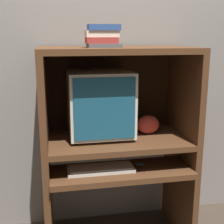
# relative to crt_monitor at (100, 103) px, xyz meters

# --- Properties ---
(wall_back) EXTENTS (6.00, 0.06, 2.60)m
(wall_back) POSITION_rel_crt_monitor_xyz_m (0.10, 0.30, 0.30)
(wall_back) COLOR gray
(wall_back) RESTS_ON ground_plane
(desk_base) EXTENTS (0.97, 0.59, 0.61)m
(desk_base) POSITION_rel_crt_monitor_xyz_m (0.10, -0.08, -0.62)
(desk_base) COLOR #4C2D19
(desk_base) RESTS_ON ground_plane
(desk_monitor_shelf) EXTENTS (0.97, 0.56, 0.17)m
(desk_monitor_shelf) POSITION_rel_crt_monitor_xyz_m (0.10, -0.04, -0.26)
(desk_monitor_shelf) COLOR #4C2D19
(desk_monitor_shelf) RESTS_ON desk_base
(hutch_upper) EXTENTS (0.97, 0.56, 0.59)m
(hutch_upper) POSITION_rel_crt_monitor_xyz_m (0.10, -0.01, 0.17)
(hutch_upper) COLOR #4C2D19
(hutch_upper) RESTS_ON desk_monitor_shelf
(crt_monitor) EXTENTS (0.41, 0.40, 0.44)m
(crt_monitor) POSITION_rel_crt_monitor_xyz_m (0.00, 0.00, 0.00)
(crt_monitor) COLOR beige
(crt_monitor) RESTS_ON desk_monitor_shelf
(keyboard) EXTENTS (0.42, 0.16, 0.03)m
(keyboard) POSITION_rel_crt_monitor_xyz_m (-0.03, -0.19, -0.38)
(keyboard) COLOR beige
(keyboard) RESTS_ON desk_base
(mouse) EXTENTS (0.06, 0.04, 0.03)m
(mouse) POSITION_rel_crt_monitor_xyz_m (0.23, -0.17, -0.38)
(mouse) COLOR #28282B
(mouse) RESTS_ON desk_base
(snack_bag) EXTENTS (0.15, 0.12, 0.13)m
(snack_bag) POSITION_rel_crt_monitor_xyz_m (0.33, -0.01, -0.16)
(snack_bag) COLOR #BC382D
(snack_bag) RESTS_ON desk_monitor_shelf
(book_stack) EXTENTS (0.21, 0.15, 0.13)m
(book_stack) POSITION_rel_crt_monitor_xyz_m (0.00, -0.10, 0.43)
(book_stack) COLOR #4C4C51
(book_stack) RESTS_ON hutch_upper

